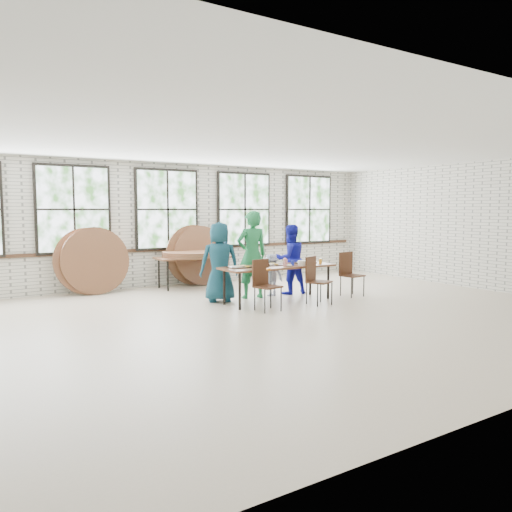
% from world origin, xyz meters
% --- Properties ---
extents(room, '(12.00, 12.00, 12.00)m').
position_xyz_m(room, '(0.00, 4.44, 1.83)').
color(room, beige).
rests_on(room, ground).
extents(dining_table, '(2.42, 0.85, 0.74)m').
position_xyz_m(dining_table, '(1.03, 1.19, 0.69)').
color(dining_table, brown).
rests_on(dining_table, ground).
extents(chair_near_left, '(0.50, 0.49, 0.95)m').
position_xyz_m(chair_near_left, '(0.32, 0.62, 0.56)').
color(chair_near_left, '#442616').
rests_on(chair_near_left, ground).
extents(chair_near_right, '(0.55, 0.54, 0.95)m').
position_xyz_m(chair_near_right, '(1.50, 0.58, 0.56)').
color(chair_near_right, '#442616').
rests_on(chair_near_right, ground).
extents(chair_spare, '(0.46, 0.45, 0.95)m').
position_xyz_m(chair_spare, '(2.75, 0.95, 0.56)').
color(chair_spare, '#442616').
rests_on(chair_spare, ground).
extents(adult_teal, '(0.92, 0.74, 1.63)m').
position_xyz_m(adult_teal, '(0.04, 1.84, 0.81)').
color(adult_teal, '#1A5263').
rests_on(adult_teal, ground).
extents(adult_green, '(0.74, 0.54, 1.85)m').
position_xyz_m(adult_green, '(0.81, 1.84, 0.92)').
color(adult_green, '#217D43').
rests_on(adult_green, ground).
extents(toddler, '(0.59, 0.34, 0.91)m').
position_xyz_m(toddler, '(1.31, 1.84, 0.45)').
color(toddler, '#151E42').
rests_on(toddler, ground).
extents(adult_blue, '(0.82, 0.67, 1.54)m').
position_xyz_m(adult_blue, '(1.81, 1.84, 0.77)').
color(adult_blue, '#191DAF').
rests_on(adult_blue, ground).
extents(storage_table, '(1.84, 0.84, 0.74)m').
position_xyz_m(storage_table, '(0.43, 3.90, 0.69)').
color(storage_table, brown).
rests_on(storage_table, ground).
extents(tabletop_clutter, '(2.04, 0.62, 0.11)m').
position_xyz_m(tabletop_clutter, '(1.10, 1.15, 0.77)').
color(tabletop_clutter, black).
rests_on(tabletop_clutter, dining_table).
extents(round_tops_stacked, '(1.50, 1.50, 0.13)m').
position_xyz_m(round_tops_stacked, '(0.43, 3.90, 0.80)').
color(round_tops_stacked, brown).
rests_on(round_tops_stacked, storage_table).
extents(round_tops_leaning, '(4.26, 0.48, 1.50)m').
position_xyz_m(round_tops_leaning, '(-0.61, 4.15, 0.73)').
color(round_tops_leaning, brown).
rests_on(round_tops_leaning, ground).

